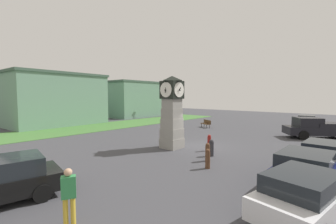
{
  "coord_description": "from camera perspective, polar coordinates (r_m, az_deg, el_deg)",
  "views": [
    {
      "loc": [
        -13.9,
        -9.1,
        3.77
      ],
      "look_at": [
        -0.64,
        2.53,
        2.51
      ],
      "focal_mm": 24.0,
      "sensor_mm": 36.0,
      "label": 1
    }
  ],
  "objects": [
    {
      "name": "car_navy_sedan",
      "position": [
        8.47,
        31.45,
        -17.38
      ],
      "size": [
        4.41,
        2.49,
        1.48
      ],
      "color": "silver",
      "rests_on": "ground_plane"
    },
    {
      "name": "street_lamp_near_road",
      "position": [
        39.19,
        -0.78,
        4.17
      ],
      "size": [
        0.5,
        0.24,
        6.65
      ],
      "color": "#333338",
      "rests_on": "ground_plane"
    },
    {
      "name": "car_far_lot",
      "position": [
        10.23,
        -36.84,
        -13.69
      ],
      "size": [
        4.29,
        2.64,
        1.56
      ],
      "color": "black",
      "rests_on": "ground_plane"
    },
    {
      "name": "bollard_far_row",
      "position": [
        14.51,
        10.96,
        -8.87
      ],
      "size": [
        0.31,
        0.31,
        1.06
      ],
      "color": "#333338",
      "rests_on": "ground_plane"
    },
    {
      "name": "car_by_building",
      "position": [
        14.1,
        35.36,
        -9.04
      ],
      "size": [
        3.9,
        2.2,
        1.48
      ],
      "color": "silver",
      "rests_on": "ground_plane"
    },
    {
      "name": "grass_verge_far",
      "position": [
        27.06,
        -23.64,
        -4.23
      ],
      "size": [
        49.73,
        6.74,
        0.04
      ],
      "primitive_type": "cube",
      "color": "#477A38",
      "rests_on": "ground_plane"
    },
    {
      "name": "bollard_end_row",
      "position": [
        15.84,
        10.42,
        -7.64
      ],
      "size": [
        0.25,
        0.25,
        1.12
      ],
      "color": "maroon",
      "rests_on": "ground_plane"
    },
    {
      "name": "pickup_truck",
      "position": [
        24.11,
        33.89,
        -3.38
      ],
      "size": [
        4.75,
        5.71,
        1.85
      ],
      "color": "black",
      "rests_on": "ground_plane"
    },
    {
      "name": "bench",
      "position": [
        27.34,
        9.65,
        -2.79
      ],
      "size": [
        1.23,
        1.66,
        0.9
      ],
      "color": "brown",
      "rests_on": "ground_plane"
    },
    {
      "name": "ground_plane",
      "position": [
        17.04,
        7.91,
        -8.74
      ],
      "size": [
        82.88,
        82.88,
        0.0
      ],
      "primitive_type": "plane",
      "color": "#424247"
    },
    {
      "name": "car_near_tower",
      "position": [
        11.26,
        31.74,
        -12.05
      ],
      "size": [
        4.32,
        2.19,
        1.48
      ],
      "color": "navy",
      "rests_on": "ground_plane"
    },
    {
      "name": "storefront_low_left",
      "position": [
        43.35,
        -6.2,
        3.32
      ],
      "size": [
        14.74,
        6.43,
        6.4
      ],
      "color": "gray",
      "rests_on": "ground_plane"
    },
    {
      "name": "car_silver_hatch",
      "position": [
        31.48,
        31.77,
        -1.99
      ],
      "size": [
        4.52,
        2.32,
        1.52
      ],
      "color": "silver",
      "rests_on": "ground_plane"
    },
    {
      "name": "bollard_near_tower",
      "position": [
        12.1,
        10.06,
        -11.56
      ],
      "size": [
        0.25,
        0.25,
        1.03
      ],
      "color": "brown",
      "rests_on": "ground_plane"
    },
    {
      "name": "warehouse_blue_far",
      "position": [
        34.16,
        -27.58,
        2.92
      ],
      "size": [
        12.2,
        10.77,
        6.69
      ],
      "color": "gray",
      "rests_on": "ground_plane"
    },
    {
      "name": "pedestrian_near_bench",
      "position": [
        7.44,
        -23.89,
        -18.32
      ],
      "size": [
        0.47,
        0.39,
        1.71
      ],
      "color": "gold",
      "rests_on": "ground_plane"
    },
    {
      "name": "bollard_mid_row",
      "position": [
        13.41,
        10.03,
        -9.94
      ],
      "size": [
        0.27,
        0.27,
        1.06
      ],
      "color": "brown",
      "rests_on": "ground_plane"
    },
    {
      "name": "clock_tower",
      "position": [
        16.17,
        1.0,
        -0.05
      ],
      "size": [
        1.69,
        1.67,
        5.2
      ],
      "color": "gray",
      "rests_on": "ground_plane"
    }
  ]
}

